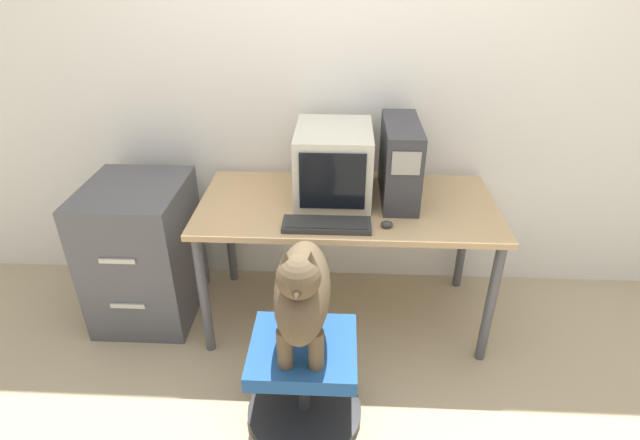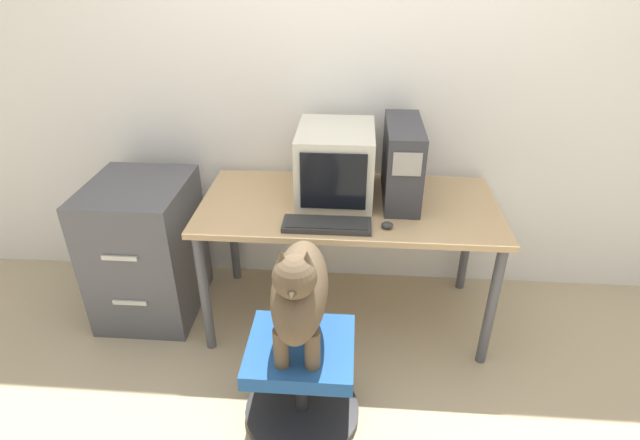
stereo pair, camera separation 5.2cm
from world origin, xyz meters
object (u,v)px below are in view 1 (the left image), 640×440
Objects in this scene: crt_monitor at (334,163)px; office_chair at (304,380)px; pc_tower at (400,161)px; dog at (302,291)px; keyboard at (327,225)px; filing_cabinet at (144,252)px.

crt_monitor is 1.05m from office_chair.
dog is (-0.43, -0.78, -0.22)m from pc_tower.
office_chair is at bearing -99.76° from keyboard.
filing_cabinet reaches higher than office_chair.
crt_monitor reaches higher than office_chair.
keyboard is at bearing -13.63° from filing_cabinet.
filing_cabinet is at bearing -174.71° from crt_monitor.
pc_tower reaches higher than filing_cabinet.
pc_tower is at bearing 43.28° from keyboard.
keyboard is 0.69m from office_chair.
office_chair is (-0.10, -0.80, -0.68)m from crt_monitor.
crt_monitor is 0.38m from keyboard.
crt_monitor is at bearing 86.37° from keyboard.
crt_monitor is at bearing 82.83° from office_chair.
keyboard is 0.52× the size of filing_cabinet.
dog reaches higher than keyboard.
office_chair is at bearing -90.00° from dog.
pc_tower is 0.92m from dog.
crt_monitor reaches higher than dog.
pc_tower is at bearing 61.37° from office_chair.
crt_monitor is at bearing 82.77° from dog.
keyboard is (-0.02, -0.34, -0.16)m from crt_monitor.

